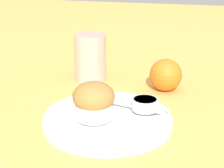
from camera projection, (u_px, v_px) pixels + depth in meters
name	position (u px, v px, depth m)	size (l,w,h in m)	color
ground_plane	(116.00, 125.00, 0.64)	(3.00, 3.00, 0.00)	tan
plate	(108.00, 119.00, 0.64)	(0.22, 0.22, 0.02)	white
muffin	(94.00, 101.00, 0.61)	(0.07, 0.07, 0.06)	silver
cream_ramekin	(145.00, 104.00, 0.65)	(0.05, 0.05, 0.02)	silver
berry_pair	(103.00, 101.00, 0.66)	(0.03, 0.02, 0.02)	#4C194C
butter_knife	(124.00, 103.00, 0.67)	(0.16, 0.06, 0.00)	silver
orange_fruit	(166.00, 75.00, 0.78)	(0.07, 0.07, 0.07)	orange
juice_glass	(90.00, 57.00, 0.84)	(0.07, 0.07, 0.11)	#E5998C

